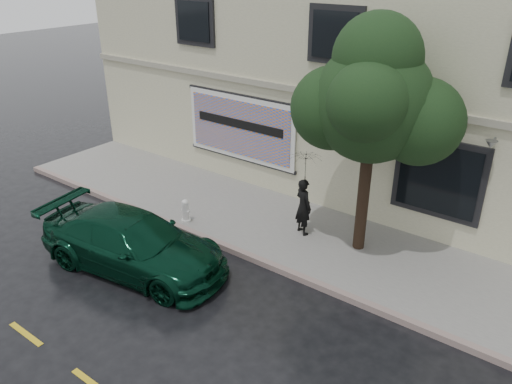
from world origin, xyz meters
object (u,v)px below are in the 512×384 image
Objects in this scene: car at (133,243)px; fire_hydrant at (186,211)px; pedestrian at (303,207)px; street_tree at (373,104)px.

fire_hydrant is at bearing 2.66° from car.
car is 7.08× the size of fire_hydrant.
pedestrian is 2.32× the size of fire_hydrant.
car reaches higher than fire_hydrant.
pedestrian is (2.54, 3.76, 0.24)m from car.
car is at bearing -135.80° from street_tree.
street_tree reaches higher than car.
street_tree is 7.60× the size of fire_hydrant.
street_tree is (4.12, 4.01, 3.27)m from car.
car is 3.06× the size of pedestrian.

